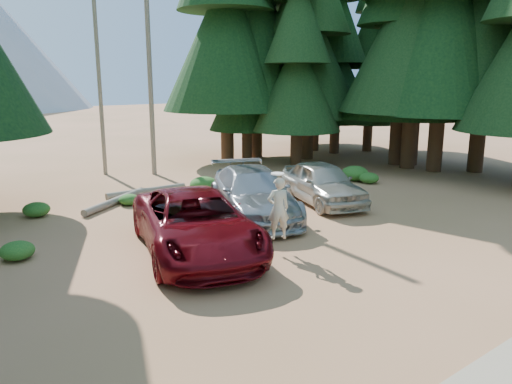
% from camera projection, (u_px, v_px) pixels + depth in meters
% --- Properties ---
extents(ground, '(160.00, 160.00, 0.00)m').
position_uv_depth(ground, '(364.00, 254.00, 13.93)').
color(ground, '#9C6F42').
rests_on(ground, ground).
extents(forest_belt_north, '(36.00, 7.00, 22.00)m').
position_uv_depth(forest_belt_north, '(136.00, 174.00, 25.49)').
color(forest_belt_north, black).
rests_on(forest_belt_north, ground).
extents(forest_belt_east, '(6.00, 22.00, 22.00)m').
position_uv_depth(forest_belt_east, '(499.00, 172.00, 26.26)').
color(forest_belt_east, black).
rests_on(forest_belt_east, ground).
extents(snag_front, '(0.24, 0.24, 12.00)m').
position_uv_depth(snag_front, '(149.00, 53.00, 24.25)').
color(snag_front, slate).
rests_on(snag_front, ground).
extents(snag_back, '(0.20, 0.20, 10.00)m').
position_uv_depth(snag_back, '(99.00, 74.00, 24.43)').
color(snag_back, slate).
rests_on(snag_back, ground).
extents(red_pickup, '(4.63, 6.79, 1.73)m').
position_uv_depth(red_pickup, '(196.00, 223.00, 13.86)').
color(red_pickup, '#61080F').
rests_on(red_pickup, ground).
extents(silver_minivan_center, '(4.52, 6.34, 1.70)m').
position_uv_depth(silver_minivan_center, '(253.00, 193.00, 17.52)').
color(silver_minivan_center, '#A0A4A8').
rests_on(silver_minivan_center, ground).
extents(silver_minivan_right, '(3.34, 5.15, 1.63)m').
position_uv_depth(silver_minivan_right, '(322.00, 183.00, 19.47)').
color(silver_minivan_right, beige).
rests_on(silver_minivan_right, ground).
extents(frisbee_player, '(0.74, 0.61, 1.86)m').
position_uv_depth(frisbee_player, '(278.00, 208.00, 13.83)').
color(frisbee_player, beige).
rests_on(frisbee_player, ground).
extents(log_left, '(3.38, 2.42, 0.28)m').
position_uv_depth(log_left, '(115.00, 201.00, 19.40)').
color(log_left, slate).
rests_on(log_left, ground).
extents(log_mid, '(3.52, 0.38, 0.29)m').
position_uv_depth(log_mid, '(147.00, 191.00, 21.07)').
color(log_mid, slate).
rests_on(log_mid, ground).
extents(log_right, '(4.49, 1.84, 0.30)m').
position_uv_depth(log_right, '(223.00, 187.00, 21.84)').
color(log_right, slate).
rests_on(log_right, ground).
extents(shrub_far_left, '(0.93, 0.93, 0.51)m').
position_uv_depth(shrub_far_left, '(36.00, 209.00, 17.69)').
color(shrub_far_left, '#1C5F1E').
rests_on(shrub_far_left, ground).
extents(shrub_left, '(0.78, 0.78, 0.43)m').
position_uv_depth(shrub_left, '(129.00, 200.00, 19.32)').
color(shrub_left, '#1C5F1E').
rests_on(shrub_left, ground).
extents(shrub_center_left, '(0.88, 0.88, 0.48)m').
position_uv_depth(shrub_center_left, '(201.00, 195.00, 19.88)').
color(shrub_center_left, '#1C5F1E').
rests_on(shrub_center_left, ground).
extents(shrub_center_right, '(1.23, 1.23, 0.68)m').
position_uv_depth(shrub_center_right, '(204.00, 185.00, 21.44)').
color(shrub_center_right, '#1C5F1E').
rests_on(shrub_center_right, ground).
extents(shrub_right, '(0.84, 0.84, 0.46)m').
position_uv_depth(shrub_right, '(278.00, 184.00, 22.01)').
color(shrub_right, '#1C5F1E').
rests_on(shrub_right, ground).
extents(shrub_far_right, '(1.29, 1.29, 0.71)m').
position_uv_depth(shrub_far_right, '(355.00, 173.00, 23.91)').
color(shrub_far_right, '#1C5F1E').
rests_on(shrub_far_right, ground).
extents(shrub_edge_west, '(0.91, 0.91, 0.50)m').
position_uv_depth(shrub_edge_west, '(17.00, 251.00, 13.49)').
color(shrub_edge_west, '#1C5F1E').
rests_on(shrub_edge_west, ground).
extents(shrub_edge_east, '(0.92, 0.92, 0.51)m').
position_uv_depth(shrub_edge_east, '(369.00, 178.00, 23.31)').
color(shrub_edge_east, '#1C5F1E').
rests_on(shrub_edge_east, ground).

